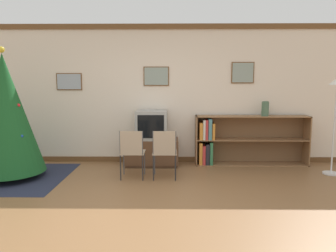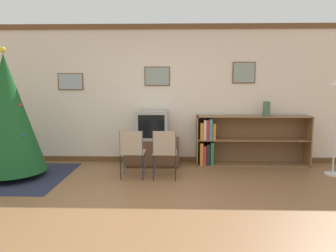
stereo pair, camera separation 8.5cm
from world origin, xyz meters
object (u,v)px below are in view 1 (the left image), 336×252
(vase, at_px, (265,109))
(folding_chair_left, at_px, (132,151))
(tv_console, at_px, (152,152))
(folding_chair_right, at_px, (165,151))
(bookshelf, at_px, (234,140))
(standing_lamp, at_px, (336,101))
(television, at_px, (152,125))
(christmas_tree, at_px, (6,114))

(vase, bearing_deg, folding_chair_left, -158.37)
(tv_console, distance_m, folding_chair_right, 0.97)
(bookshelf, distance_m, standing_lamp, 1.91)
(folding_chair_right, height_order, standing_lamp, standing_lamp)
(folding_chair_left, bearing_deg, folding_chair_right, 0.00)
(tv_console, relative_size, folding_chair_left, 1.24)
(bookshelf, relative_size, vase, 7.69)
(tv_console, bearing_deg, vase, 1.55)
(television, height_order, folding_chair_left, television)
(folding_chair_right, relative_size, vase, 2.93)
(christmas_tree, xyz_separation_m, tv_console, (2.34, 0.86, -0.82))
(vase, bearing_deg, television, -178.38)
(bookshelf, height_order, vase, vase)
(folding_chair_left, relative_size, folding_chair_right, 1.00)
(christmas_tree, relative_size, television, 3.65)
(christmas_tree, height_order, standing_lamp, christmas_tree)
(christmas_tree, bearing_deg, tv_console, 20.19)
(christmas_tree, relative_size, vase, 7.69)
(television, distance_m, bookshelf, 1.63)
(television, xyz_separation_m, folding_chair_right, (0.27, -0.90, -0.31))
(folding_chair_left, xyz_separation_m, folding_chair_right, (0.54, 0.00, 0.00))
(bookshelf, bearing_deg, christmas_tree, -166.18)
(television, distance_m, vase, 2.18)
(christmas_tree, relative_size, tv_console, 2.12)
(folding_chair_right, relative_size, bookshelf, 0.38)
(television, bearing_deg, tv_console, 90.00)
(tv_console, bearing_deg, folding_chair_right, -73.52)
(christmas_tree, height_order, tv_console, christmas_tree)
(television, bearing_deg, bookshelf, 3.93)
(television, xyz_separation_m, bookshelf, (1.59, 0.11, -0.32))
(christmas_tree, xyz_separation_m, folding_chair_right, (2.61, -0.04, -0.61))
(tv_console, xyz_separation_m, bookshelf, (1.59, 0.11, 0.21))
(television, relative_size, folding_chair_left, 0.72)
(television, xyz_separation_m, standing_lamp, (3.18, -0.57, 0.50))
(christmas_tree, bearing_deg, folding_chair_right, -0.96)
(christmas_tree, height_order, folding_chair_left, christmas_tree)
(tv_console, height_order, television, television)
(standing_lamp, bearing_deg, christmas_tree, -176.98)
(christmas_tree, xyz_separation_m, standing_lamp, (5.52, 0.29, 0.20))
(tv_console, height_order, vase, vase)
(television, relative_size, vase, 2.11)
(folding_chair_right, bearing_deg, bookshelf, 37.40)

